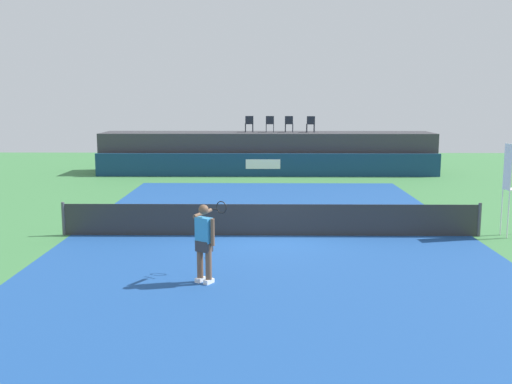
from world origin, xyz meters
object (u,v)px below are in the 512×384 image
object	(u,v)px
spectator_chair_center	(289,123)
tennis_ball	(207,256)
spectator_chair_right	(311,123)
net_post_near	(63,219)
spectator_chair_left	(270,123)
tennis_player	(205,240)
umpire_chair	(510,183)
spectator_chair_far_left	(249,123)
net_post_far	(479,220)

from	to	relation	value
spectator_chair_center	tennis_ball	xyz separation A→B (m)	(-2.86, -17.95, -2.66)
spectator_chair_right	net_post_near	world-z (taller)	spectator_chair_right
spectator_chair_left	spectator_chair_center	bearing A→B (deg)	0.27
spectator_chair_right	tennis_player	size ratio (longest dim) A/B	0.50
spectator_chair_center	umpire_chair	bearing A→B (deg)	-69.30
umpire_chair	tennis_player	size ratio (longest dim) A/B	1.56
umpire_chair	net_post_near	distance (m)	13.27
spectator_chair_center	spectator_chair_right	bearing A→B (deg)	-10.12
spectator_chair_far_left	net_post_far	size ratio (longest dim) A/B	0.89
spectator_chair_right	spectator_chair_center	bearing A→B (deg)	169.88
spectator_chair_left	spectator_chair_right	bearing A→B (deg)	-5.24
spectator_chair_left	spectator_chair_far_left	bearing A→B (deg)	175.32
tennis_player	tennis_ball	bearing A→B (deg)	94.07
net_post_near	tennis_ball	distance (m)	5.22
umpire_chair	tennis_ball	world-z (taller)	umpire_chair
umpire_chair	tennis_player	world-z (taller)	umpire_chair
spectator_chair_left	net_post_near	xyz separation A→B (m)	(-6.34, -15.41, -2.19)
spectator_chair_right	umpire_chair	distance (m)	15.96
spectator_chair_right	spectator_chair_left	bearing A→B (deg)	174.76
spectator_chair_center	tennis_player	world-z (taller)	spectator_chair_center
tennis_ball	tennis_player	bearing A→B (deg)	-85.93
umpire_chair	net_post_far	world-z (taller)	umpire_chair
net_post_near	tennis_player	size ratio (longest dim) A/B	0.56
net_post_near	net_post_far	bearing A→B (deg)	0.00
spectator_chair_right	tennis_player	bearing A→B (deg)	-101.09
tennis_player	umpire_chair	bearing A→B (deg)	28.13
spectator_chair_far_left	tennis_ball	bearing A→B (deg)	-92.12
spectator_chair_far_left	spectator_chair_center	world-z (taller)	same
spectator_chair_left	umpire_chair	world-z (taller)	spectator_chair_left
spectator_chair_center	tennis_ball	world-z (taller)	spectator_chair_center
spectator_chair_left	net_post_near	size ratio (longest dim) A/B	0.89
net_post_far	tennis_player	size ratio (longest dim) A/B	0.56
net_post_far	spectator_chair_center	bearing A→B (deg)	107.98
tennis_ball	spectator_chair_center	bearing A→B (deg)	80.96
spectator_chair_left	umpire_chair	bearing A→B (deg)	-65.96
spectator_chair_left	tennis_ball	distance (m)	18.23
spectator_chair_center	spectator_chair_right	distance (m)	1.19
umpire_chair	net_post_near	bearing A→B (deg)	179.96
spectator_chair_left	net_post_far	xyz separation A→B (m)	(6.06, -15.41, -2.19)
umpire_chair	spectator_chair_right	bearing A→B (deg)	107.03
umpire_chair	tennis_player	bearing A→B (deg)	-151.87
net_post_far	tennis_player	world-z (taller)	tennis_player
spectator_chair_right	net_post_far	distance (m)	15.84
net_post_far	net_post_near	bearing A→B (deg)	180.00
tennis_player	spectator_chair_left	bearing A→B (deg)	85.25
net_post_far	tennis_player	distance (m)	8.98
spectator_chair_center	net_post_near	size ratio (longest dim) A/B	0.89
spectator_chair_far_left	umpire_chair	world-z (taller)	spectator_chair_far_left
spectator_chair_far_left	tennis_ball	distance (m)	18.24
spectator_chair_left	net_post_far	bearing A→B (deg)	-68.55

